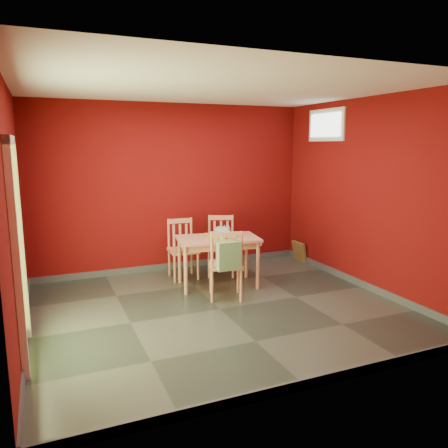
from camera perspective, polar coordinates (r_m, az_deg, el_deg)
name	(u,v)px	position (r m, az deg, el deg)	size (l,w,h in m)	color
ground	(220,309)	(5.62, -0.57, -11.03)	(4.50, 4.50, 0.00)	#2D342D
room_shell	(220,305)	(5.60, -0.57, -10.56)	(4.50, 4.50, 4.50)	#610A09
doorway	(17,244)	(4.54, -25.47, -2.41)	(0.06, 1.01, 2.13)	#B7D838
window	(326,125)	(7.21, 13.19, 12.47)	(0.05, 0.90, 0.50)	white
outlet_plate	(260,243)	(7.91, 4.68, -2.46)	(0.08, 0.01, 0.12)	silver
dining_table	(218,243)	(6.33, -0.81, -2.55)	(1.25, 0.85, 0.73)	tan
table_runner	(221,242)	(6.23, -0.44, -2.38)	(0.40, 0.68, 0.32)	#A6832A
chair_far_left	(182,248)	(6.81, -5.45, -3.14)	(0.45, 0.45, 0.91)	tan
chair_far_right	(221,245)	(6.96, -0.39, -2.72)	(0.57, 0.57, 0.93)	tan
chair_near	(226,264)	(5.83, 0.24, -5.19)	(0.56, 0.56, 0.95)	tan
tote_bag	(229,256)	(5.58, 0.67, -4.19)	(0.31, 0.19, 0.44)	#668F5F
cat	(222,230)	(6.33, -0.31, -0.74)	(0.22, 0.42, 0.21)	slate
picture_frame	(299,251)	(7.89, 9.81, -3.54)	(0.13, 0.36, 0.35)	brown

